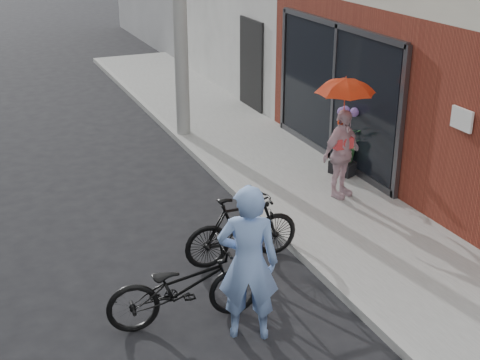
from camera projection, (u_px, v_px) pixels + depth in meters
ground at (255, 291)px, 8.43m from camera, size 80.00×80.00×0.00m
sidewalk at (322, 200)px, 10.88m from camera, size 2.20×24.00×0.12m
curb at (257, 212)px, 10.45m from camera, size 0.12×24.00×0.12m
officer at (248, 263)px, 7.24m from camera, size 0.79×0.68×1.84m
bike_left at (184, 287)px, 7.64m from camera, size 1.85×0.80×0.95m
bike_right at (242, 229)px, 8.96m from camera, size 1.63×0.48×0.97m
kimono_woman at (341, 154)px, 10.62m from camera, size 0.92×0.63×1.45m
parasol at (345, 85)px, 10.19m from camera, size 0.89×0.89×0.78m
planter at (345, 167)px, 11.79m from camera, size 0.57×0.57×0.23m
potted_plant at (346, 144)px, 11.62m from camera, size 0.57×0.50×0.64m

